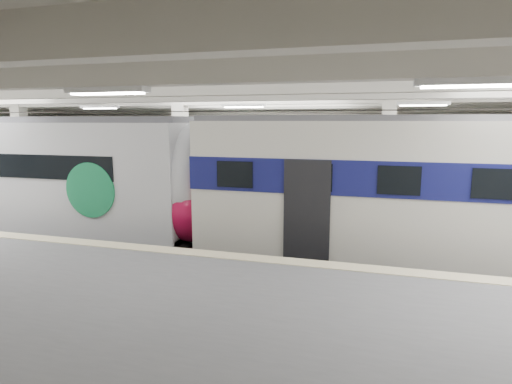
% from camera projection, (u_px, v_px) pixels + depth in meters
% --- Properties ---
extents(station_hall, '(36.00, 24.00, 5.75)m').
position_uv_depth(station_hall, '(203.00, 163.00, 12.00)').
color(station_hall, black).
rests_on(station_hall, ground).
extents(modern_emu, '(14.13, 2.92, 4.54)m').
position_uv_depth(modern_emu, '(62.00, 181.00, 15.57)').
color(modern_emu, silver).
rests_on(modern_emu, ground).
extents(older_rer, '(13.88, 3.06, 4.56)m').
position_uv_depth(older_rer, '(436.00, 193.00, 12.04)').
color(older_rer, beige).
rests_on(older_rer, ground).
extents(far_train, '(12.79, 2.82, 4.12)m').
position_uv_depth(far_train, '(145.00, 168.00, 20.74)').
color(far_train, silver).
rests_on(far_train, ground).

